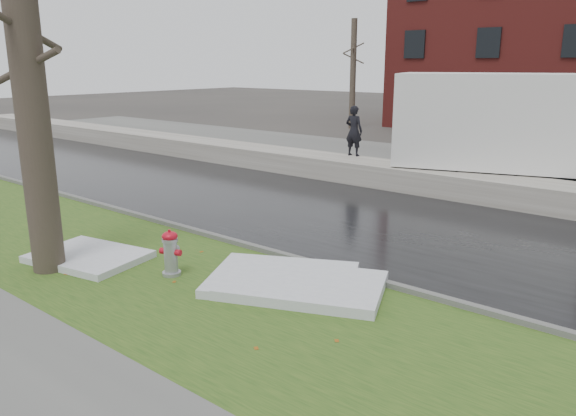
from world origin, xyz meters
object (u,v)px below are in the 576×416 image
Objects in this scene: box_truck at (531,131)px; worker at (354,131)px; fire_hydrant at (171,251)px; tree at (28,71)px.

worker is at bearing 174.46° from box_truck.
fire_hydrant is 4.12m from tree.
tree is 4.25× the size of worker.
fire_hydrant is 10.80m from worker.
worker is (-5.62, -1.24, -0.30)m from box_truck.
fire_hydrant is at bearing 101.44° from worker.
fire_hydrant is at bearing 32.34° from tree.
worker is at bearing 84.47° from fire_hydrant.
fire_hydrant is 0.08× the size of box_truck.
tree is at bearing -167.64° from fire_hydrant.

